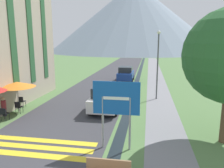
{
  "coord_description": "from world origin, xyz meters",
  "views": [
    {
      "loc": [
        2.55,
        -4.72,
        4.97
      ],
      "look_at": [
        0.09,
        10.0,
        2.0
      ],
      "focal_mm": 35.0,
      "sensor_mm": 36.0,
      "label": 1
    }
  ],
  "objects": [
    {
      "name": "cafe_umbrella_middle_orange",
      "position": [
        -6.34,
        8.74,
        2.01
      ],
      "size": [
        2.47,
        2.47,
        2.2
      ],
      "color": "#B7B2A8",
      "rests_on": "ground_plane"
    },
    {
      "name": "road_sign",
      "position": [
        1.18,
        4.65,
        2.17
      ],
      "size": [
        2.13,
        0.11,
        3.2
      ],
      "color": "gray",
      "rests_on": "ground_plane"
    },
    {
      "name": "cafe_chair_near_right",
      "position": [
        -6.31,
        7.05,
        0.51
      ],
      "size": [
        0.4,
        0.4,
        0.85
      ],
      "rotation": [
        0.0,
        0.0,
        -0.15
      ],
      "color": "black",
      "rests_on": "ground_plane"
    },
    {
      "name": "mountain_distant",
      "position": [
        -4.47,
        98.3,
        15.27
      ],
      "size": [
        75.93,
        75.93,
        30.54
      ],
      "color": "gray",
      "rests_on": "ground_plane"
    },
    {
      "name": "parked_car_near",
      "position": [
        -0.4,
        10.3,
        0.91
      ],
      "size": [
        1.98,
        4.15,
        1.82
      ],
      "color": "silver",
      "rests_on": "ground_plane"
    },
    {
      "name": "ground_plane",
      "position": [
        0.0,
        20.0,
        0.0
      ],
      "size": [
        160.0,
        160.0,
        0.0
      ],
      "primitive_type": "plane",
      "color": "#517542"
    },
    {
      "name": "road",
      "position": [
        -2.5,
        30.0,
        0.0
      ],
      "size": [
        6.4,
        60.0,
        0.01
      ],
      "color": "#38383D",
      "rests_on": "ground_plane"
    },
    {
      "name": "crosswalk_marking",
      "position": [
        -2.5,
        4.14,
        0.01
      ],
      "size": [
        5.44,
        1.84,
        0.01
      ],
      "color": "yellow",
      "rests_on": "ground_plane"
    },
    {
      "name": "cafe_chair_far_left",
      "position": [
        -6.83,
        9.85,
        0.51
      ],
      "size": [
        0.4,
        0.4,
        0.85
      ],
      "rotation": [
        0.0,
        0.0,
        0.22
      ],
      "color": "black",
      "rests_on": "ground_plane"
    },
    {
      "name": "footpath",
      "position": [
        3.6,
        30.0,
        0.0
      ],
      "size": [
        2.2,
        60.0,
        0.01
      ],
      "color": "slate",
      "rests_on": "ground_plane"
    },
    {
      "name": "cafe_chair_middle",
      "position": [
        -6.25,
        8.53,
        0.51
      ],
      "size": [
        0.4,
        0.4,
        0.85
      ],
      "rotation": [
        0.0,
        0.0,
        -0.44
      ],
      "color": "black",
      "rests_on": "ground_plane"
    },
    {
      "name": "drainage_channel",
      "position": [
        1.2,
        30.0,
        0.0
      ],
      "size": [
        0.6,
        60.0,
        0.0
      ],
      "color": "black",
      "rests_on": "ground_plane"
    },
    {
      "name": "parked_car_far",
      "position": [
        -0.2,
        22.23,
        0.91
      ],
      "size": [
        1.96,
        3.87,
        1.82
      ],
      "color": "navy",
      "rests_on": "ground_plane"
    },
    {
      "name": "streetlamp",
      "position": [
        3.32,
        14.07,
        3.38
      ],
      "size": [
        0.28,
        0.28,
        5.78
      ],
      "color": "#515156",
      "rests_on": "ground_plane"
    },
    {
      "name": "person_seated_far",
      "position": [
        -6.88,
        7.86,
        0.71
      ],
      "size": [
        0.32,
        0.32,
        1.29
      ],
      "color": "#282833",
      "rests_on": "ground_plane"
    },
    {
      "name": "hotel_building",
      "position": [
        -9.39,
        12.0,
        6.67
      ],
      "size": [
        5.37,
        9.17,
        12.45
      ],
      "color": "tan",
      "rests_on": "ground_plane"
    }
  ]
}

